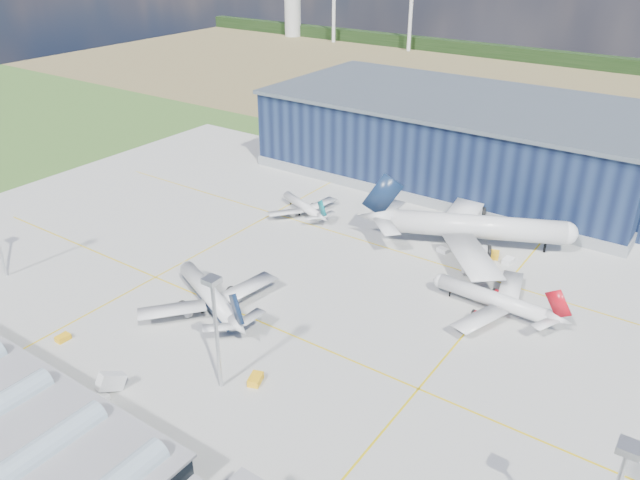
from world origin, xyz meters
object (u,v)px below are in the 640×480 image
(light_mast_center, at_px, (215,316))
(airliner_widebody, at_px, (478,215))
(hangar, at_px, (465,143))
(gse_tug_b, at_px, (63,338))
(airliner_red, at_px, (493,291))
(gse_tug_a, at_px, (256,379))
(gse_tug_c, at_px, (495,255))
(gse_cart_a, at_px, (508,261))
(airstair, at_px, (112,385))
(airliner_navy, at_px, (209,286))
(airliner_regional, at_px, (303,201))
(gse_cart_b, at_px, (443,250))

(light_mast_center, height_order, airliner_widebody, light_mast_center)
(hangar, relative_size, gse_tug_b, 52.10)
(airliner_red, height_order, gse_tug_a, airliner_red)
(gse_tug_b, bearing_deg, gse_tug_c, 55.78)
(gse_cart_a, bearing_deg, hangar, 129.00)
(gse_tug_b, relative_size, gse_cart_a, 0.89)
(gse_cart_a, relative_size, gse_tug_c, 0.94)
(gse_cart_a, xyz_separation_m, airstair, (-41.58, -87.68, 0.87))
(hangar, distance_m, light_mast_center, 125.07)
(light_mast_center, bearing_deg, airstair, -140.15)
(gse_tug_a, height_order, gse_tug_c, gse_tug_c)
(airliner_navy, height_order, gse_tug_c, airliner_navy)
(hangar, bearing_deg, airliner_red, -62.25)
(light_mast_center, relative_size, airliner_navy, 0.69)
(light_mast_center, bearing_deg, airliner_widebody, 78.20)
(gse_tug_c, bearing_deg, airliner_widebody, 143.25)
(light_mast_center, height_order, gse_tug_b, light_mast_center)
(gse_tug_c, bearing_deg, airliner_navy, -142.13)
(airstair, bearing_deg, airliner_widebody, 81.51)
(airliner_widebody, relative_size, airliner_regional, 2.38)
(hangar, distance_m, gse_tug_a, 121.45)
(gse_tug_b, bearing_deg, gse_cart_a, 53.77)
(light_mast_center, height_order, airstair, light_mast_center)
(airliner_widebody, bearing_deg, airliner_regional, 164.94)
(airliner_navy, distance_m, airliner_regional, 53.61)
(light_mast_center, xyz_separation_m, airstair, (-14.91, -12.44, -13.88))
(airliner_red, height_order, gse_tug_b, airliner_red)
(light_mast_center, xyz_separation_m, airliner_regional, (-32.93, 70.00, -11.59))
(gse_tug_b, bearing_deg, light_mast_center, 13.31)
(light_mast_center, relative_size, gse_tug_c, 6.88)
(airliner_regional, bearing_deg, gse_cart_a, -152.29)
(gse_tug_b, bearing_deg, gse_cart_b, 60.11)
(airliner_red, bearing_deg, airstair, 56.85)
(airliner_navy, bearing_deg, hangar, -73.35)
(airliner_red, relative_size, gse_cart_b, 11.37)
(airliner_red, bearing_deg, hangar, -59.87)
(gse_tug_a, bearing_deg, gse_tug_b, 176.65)
(gse_tug_a, bearing_deg, gse_cart_a, 52.22)
(airliner_red, relative_size, gse_tug_b, 11.22)
(airliner_widebody, xyz_separation_m, gse_cart_b, (-5.54, -7.45, -8.55))
(hangar, xyz_separation_m, airliner_navy, (-12.82, -106.80, -6.14))
(hangar, relative_size, gse_tug_c, 43.39)
(airliner_navy, xyz_separation_m, airliner_regional, (-12.92, 52.00, -1.64))
(airstair, bearing_deg, light_mast_center, 50.35)
(gse_cart_b, xyz_separation_m, airstair, (-25.79, -83.61, 0.95))
(airliner_navy, height_order, airliner_widebody, airliner_widebody)
(hangar, height_order, airliner_regional, hangar)
(gse_cart_a, distance_m, gse_tug_c, 3.93)
(hangar, bearing_deg, airliner_navy, -96.84)
(light_mast_center, xyz_separation_m, gse_cart_b, (10.89, 71.16, -14.84))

